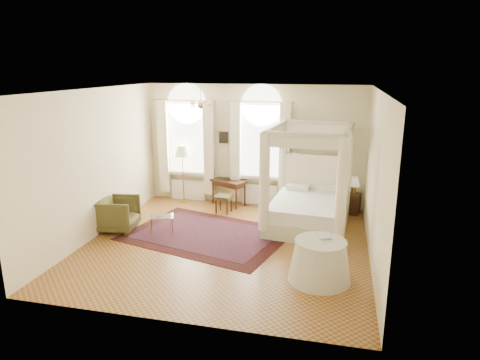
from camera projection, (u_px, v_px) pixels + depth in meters
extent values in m
plane|color=olive|center=(226.00, 244.00, 9.31)|extent=(6.00, 6.00, 0.00)
plane|color=#FFEAC2|center=(254.00, 146.00, 11.70)|extent=(6.00, 0.00, 6.00)
plane|color=#FFEAC2|center=(170.00, 220.00, 6.06)|extent=(6.00, 0.00, 6.00)
plane|color=#FFEAC2|center=(96.00, 164.00, 9.54)|extent=(0.00, 6.00, 6.00)
plane|color=#FFEAC2|center=(376.00, 179.00, 8.22)|extent=(0.00, 6.00, 6.00)
plane|color=white|center=(225.00, 90.00, 8.46)|extent=(6.00, 6.00, 0.00)
cube|color=silver|center=(188.00, 138.00, 12.05)|extent=(1.10, 0.04, 1.90)
cylinder|color=silver|center=(187.00, 104.00, 11.81)|extent=(1.10, 0.04, 1.10)
cube|color=white|center=(188.00, 173.00, 12.23)|extent=(1.32, 0.24, 0.08)
cube|color=white|center=(164.00, 147.00, 12.11)|extent=(0.28, 0.14, 2.60)
cube|color=white|center=(209.00, 149.00, 11.81)|extent=(0.28, 0.14, 2.60)
cube|color=white|center=(189.00, 190.00, 12.38)|extent=(1.00, 0.12, 0.58)
cube|color=silver|center=(261.00, 141.00, 11.59)|extent=(1.10, 0.04, 1.90)
cylinder|color=silver|center=(261.00, 105.00, 11.35)|extent=(1.10, 0.04, 1.10)
cube|color=white|center=(260.00, 177.00, 11.76)|extent=(1.32, 0.24, 0.08)
cube|color=white|center=(236.00, 150.00, 11.64)|extent=(0.28, 0.14, 2.60)
cube|color=white|center=(284.00, 152.00, 11.35)|extent=(0.28, 0.14, 2.60)
cube|color=white|center=(260.00, 194.00, 11.91)|extent=(1.00, 0.12, 0.58)
cylinder|color=#B1843B|center=(201.00, 96.00, 9.83)|extent=(0.02, 0.02, 0.40)
sphere|color=#B1843B|center=(201.00, 105.00, 9.89)|extent=(0.16, 0.16, 0.16)
sphere|color=#F2E8BC|center=(210.00, 102.00, 9.82)|extent=(0.07, 0.07, 0.07)
sphere|color=#F2E8BC|center=(208.00, 102.00, 10.03)|extent=(0.07, 0.07, 0.07)
sphere|color=#F2E8BC|center=(199.00, 101.00, 10.08)|extent=(0.07, 0.07, 0.07)
sphere|color=#F2E8BC|center=(192.00, 102.00, 9.92)|extent=(0.07, 0.07, 0.07)
sphere|color=#F2E8BC|center=(194.00, 103.00, 9.72)|extent=(0.07, 0.07, 0.07)
sphere|color=#F2E8BC|center=(203.00, 103.00, 9.67)|extent=(0.07, 0.07, 0.07)
cube|color=black|center=(224.00, 137.00, 11.81)|extent=(0.26, 0.03, 0.32)
cube|color=black|center=(308.00, 137.00, 11.28)|extent=(0.22, 0.03, 0.26)
cube|color=beige|center=(308.00, 220.00, 10.27)|extent=(1.95, 2.33, 0.38)
cube|color=silver|center=(308.00, 206.00, 10.19)|extent=(1.84, 2.22, 0.29)
cube|color=white|center=(316.00, 179.00, 11.05)|extent=(1.77, 0.23, 1.25)
cube|color=beige|center=(285.00, 167.00, 11.21)|extent=(0.10, 0.10, 2.40)
cube|color=beige|center=(349.00, 172.00, 10.71)|extent=(0.10, 0.10, 2.40)
cube|color=beige|center=(264.00, 187.00, 9.31)|extent=(0.10, 0.10, 2.40)
cube|color=beige|center=(341.00, 194.00, 8.82)|extent=(0.10, 0.10, 2.40)
cube|color=beige|center=(318.00, 123.00, 10.65)|extent=(1.77, 0.23, 0.08)
cube|color=beige|center=(304.00, 135.00, 8.76)|extent=(1.77, 0.23, 0.08)
cube|color=beige|center=(276.00, 126.00, 9.95)|extent=(0.27, 2.19, 0.08)
cube|color=beige|center=(349.00, 130.00, 9.46)|extent=(0.27, 2.19, 0.08)
cube|color=white|center=(318.00, 128.00, 10.69)|extent=(1.83, 0.20, 0.29)
cube|color=white|center=(304.00, 142.00, 8.79)|extent=(1.83, 0.20, 0.29)
cube|color=white|center=(276.00, 133.00, 9.99)|extent=(0.23, 2.25, 0.29)
cube|color=white|center=(349.00, 136.00, 9.49)|extent=(0.23, 2.25, 0.29)
cylinder|color=white|center=(264.00, 183.00, 9.28)|extent=(0.23, 0.23, 2.19)
cylinder|color=white|center=(342.00, 189.00, 8.79)|extent=(0.23, 0.23, 2.19)
cube|color=#36200E|center=(352.00, 204.00, 11.18)|extent=(0.45, 0.42, 0.55)
cylinder|color=#B1843B|center=(354.00, 189.00, 11.14)|extent=(0.13, 0.13, 0.21)
cone|color=#F2E8BC|center=(354.00, 181.00, 11.08)|extent=(0.29, 0.29, 0.23)
cube|color=#36200E|center=(229.00, 181.00, 11.81)|extent=(1.07, 0.85, 0.06)
cube|color=#36200E|center=(229.00, 184.00, 11.83)|extent=(0.94, 0.72, 0.10)
cylinder|color=#36200E|center=(222.00, 189.00, 12.30)|extent=(0.05, 0.05, 0.67)
cylinder|color=#36200E|center=(245.00, 194.00, 11.80)|extent=(0.05, 0.05, 0.67)
cylinder|color=#36200E|center=(213.00, 192.00, 12.01)|extent=(0.05, 0.05, 0.67)
cylinder|color=#36200E|center=(236.00, 198.00, 11.51)|extent=(0.05, 0.05, 0.67)
imported|color=black|center=(226.00, 178.00, 11.92)|extent=(0.38, 0.28, 0.03)
cube|color=#463E1E|center=(224.00, 197.00, 11.23)|extent=(0.46, 0.46, 0.08)
cylinder|color=#36200E|center=(216.00, 207.00, 11.20)|extent=(0.04, 0.04, 0.39)
cylinder|color=#36200E|center=(227.00, 208.00, 11.10)|extent=(0.04, 0.04, 0.39)
cylinder|color=#36200E|center=(221.00, 203.00, 11.48)|extent=(0.04, 0.04, 0.39)
cylinder|color=#36200E|center=(231.00, 204.00, 11.38)|extent=(0.04, 0.04, 0.39)
imported|color=#453F1D|center=(118.00, 214.00, 10.04)|extent=(0.98, 0.96, 0.80)
cube|color=silver|center=(161.00, 216.00, 9.94)|extent=(0.66, 0.57, 0.02)
cylinder|color=#B1843B|center=(151.00, 227.00, 9.80)|extent=(0.02, 0.02, 0.37)
cylinder|color=#B1843B|center=(172.00, 226.00, 9.87)|extent=(0.02, 0.02, 0.37)
cylinder|color=#B1843B|center=(151.00, 222.00, 10.11)|extent=(0.02, 0.02, 0.37)
cylinder|color=#B1843B|center=(172.00, 221.00, 10.18)|extent=(0.02, 0.02, 0.37)
cylinder|color=#B1843B|center=(184.00, 201.00, 12.28)|extent=(0.29, 0.29, 0.03)
cylinder|color=#B1843B|center=(183.00, 177.00, 12.10)|extent=(0.04, 0.04, 1.43)
cone|color=#F2E8BC|center=(182.00, 151.00, 11.90)|extent=(0.42, 0.42, 0.30)
cube|color=#38110D|center=(207.00, 235.00, 9.84)|extent=(4.06, 3.36, 0.01)
cube|color=black|center=(207.00, 234.00, 9.84)|extent=(3.39, 2.68, 0.01)
cone|color=beige|center=(320.00, 262.00, 7.67)|extent=(1.13, 1.13, 0.73)
cylinder|color=beige|center=(321.00, 242.00, 7.57)|extent=(0.92, 0.92, 0.04)
imported|color=black|center=(318.00, 236.00, 7.72)|extent=(0.31, 0.35, 0.03)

